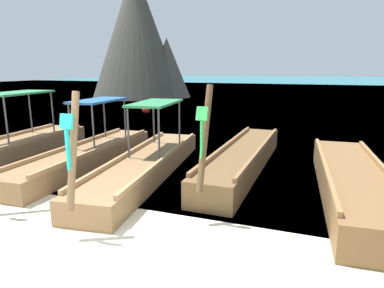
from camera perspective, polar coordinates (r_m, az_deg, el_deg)
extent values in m
plane|color=beige|center=(5.04, -18.97, -20.95)|extent=(120.00, 120.00, 0.00)
plane|color=#147A89|center=(65.67, 18.22, 9.59)|extent=(120.00, 120.00, 0.00)
cube|color=olive|center=(11.49, -29.22, -1.39)|extent=(1.97, 6.91, 0.55)
cube|color=#AF7F52|center=(11.03, -27.17, 0.03)|extent=(0.74, 6.25, 0.10)
cylinder|color=#4C4C51|center=(10.90, -28.69, 3.24)|extent=(0.05, 0.05, 1.41)
cylinder|color=#4C4C51|center=(13.00, -25.47, 4.84)|extent=(0.05, 0.05, 1.41)
cylinder|color=#4C4C51|center=(12.45, -22.33, 4.83)|extent=(0.05, 0.05, 1.41)
cube|color=#2D844C|center=(11.87, -27.29, 7.61)|extent=(1.30, 2.35, 0.06)
cube|color=olive|center=(10.16, -17.23, -2.12)|extent=(1.39, 6.04, 0.50)
cube|color=#AF7F52|center=(10.38, -19.59, -0.29)|extent=(0.38, 5.51, 0.10)
cube|color=#AF7F52|center=(9.83, -14.97, -0.68)|extent=(0.38, 5.51, 0.10)
cylinder|color=#4C4C51|center=(10.08, -19.79, 2.72)|extent=(0.05, 0.05, 1.27)
cylinder|color=#4C4C51|center=(9.66, -16.24, 2.56)|extent=(0.05, 0.05, 1.27)
cylinder|color=#4C4C51|center=(11.55, -14.46, 4.24)|extent=(0.05, 0.05, 1.27)
cylinder|color=#4C4C51|center=(11.18, -11.18, 4.13)|extent=(0.05, 0.05, 1.27)
cube|color=#235BA3|center=(10.52, -15.48, 7.05)|extent=(1.02, 2.05, 0.06)
cube|color=olive|center=(8.92, -7.60, -3.71)|extent=(1.95, 6.47, 0.49)
cube|color=#AF7F52|center=(9.04, -10.86, -1.66)|extent=(0.82, 5.83, 0.10)
cube|color=#AF7F52|center=(8.67, -4.31, -2.09)|extent=(0.82, 5.83, 0.10)
cylinder|color=brown|center=(5.80, -19.33, -1.10)|extent=(0.19, 0.55, 1.90)
cube|color=#1ECCBC|center=(5.62, -20.30, 3.57)|extent=(0.21, 0.14, 0.25)
cube|color=#1ECCBC|center=(5.68, -20.07, -0.94)|extent=(0.04, 0.08, 0.66)
cylinder|color=#4C4C51|center=(8.72, -10.64, 1.81)|extent=(0.06, 0.06, 1.28)
cylinder|color=#4C4C51|center=(8.43, -5.57, 1.60)|extent=(0.06, 0.06, 1.28)
cylinder|color=#4C4C51|center=(10.47, -6.44, 3.73)|extent=(0.06, 0.06, 1.28)
cylinder|color=#4C4C51|center=(10.23, -2.13, 3.59)|extent=(0.06, 0.06, 1.28)
cube|color=#2D844C|center=(9.36, -6.14, 6.84)|extent=(1.25, 2.22, 0.06)
cube|color=brown|center=(9.44, 8.55, -2.50)|extent=(1.09, 6.33, 0.59)
cube|color=brown|center=(9.47, 5.81, -0.23)|extent=(0.13, 5.81, 0.10)
cube|color=brown|center=(9.27, 11.49, -0.70)|extent=(0.13, 5.81, 0.10)
cylinder|color=brown|center=(6.07, 2.13, 1.01)|extent=(0.13, 0.68, 1.88)
cube|color=green|center=(5.87, 1.73, 5.12)|extent=(0.20, 0.13, 0.25)
cube|color=green|center=(5.92, 1.63, 0.72)|extent=(0.03, 0.08, 0.67)
cube|color=brown|center=(8.17, 25.25, -5.93)|extent=(1.66, 5.97, 0.61)
cube|color=#996C3F|center=(8.00, 21.34, -3.30)|extent=(0.46, 5.41, 0.10)
cube|color=#996C3F|center=(8.19, 29.54, -3.73)|extent=(0.46, 5.41, 0.10)
cone|color=#47443D|center=(33.83, -9.38, 17.86)|extent=(8.48, 8.48, 11.86)
cone|color=#4E4B43|center=(33.19, -4.22, 12.61)|extent=(4.43, 4.43, 5.53)
sphere|color=red|center=(21.11, -7.74, 5.69)|extent=(0.46, 0.46, 0.46)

